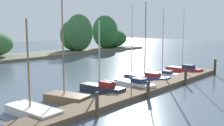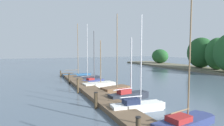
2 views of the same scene
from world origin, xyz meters
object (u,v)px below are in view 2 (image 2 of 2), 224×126
(mooring_piling_1, at_px, (69,79))
(sailboat_0, at_px, (77,74))
(sailboat_4, at_px, (116,88))
(sailboat_7, at_px, (186,121))
(mooring_piling_0, at_px, (61,74))
(sailboat_3, at_px, (100,84))
(mooring_piling_2, at_px, (78,86))
(sailboat_5, at_px, (129,95))
(sailboat_6, at_px, (138,106))
(mooring_piling_3, at_px, (96,100))
(sailboat_2, at_px, (93,79))
(sailboat_1, at_px, (87,76))

(mooring_piling_1, bearing_deg, sailboat_0, 157.16)
(sailboat_4, distance_m, sailboat_7, 9.05)
(sailboat_4, distance_m, mooring_piling_1, 7.23)
(mooring_piling_0, bearing_deg, mooring_piling_1, 1.69)
(mooring_piling_0, bearing_deg, sailboat_3, 17.78)
(mooring_piling_2, bearing_deg, sailboat_3, 124.00)
(mooring_piling_2, bearing_deg, sailboat_5, 41.31)
(sailboat_3, xyz_separation_m, sailboat_4, (2.88, 0.69, 0.06))
(sailboat_5, height_order, sailboat_6, sailboat_6)
(mooring_piling_1, bearing_deg, mooring_piling_3, -0.42)
(sailboat_2, distance_m, mooring_piling_3, 10.35)
(sailboat_4, distance_m, mooring_piling_3, 5.49)
(sailboat_0, xyz_separation_m, sailboat_2, (6.19, 0.60, 0.02))
(sailboat_4, distance_m, mooring_piling_2, 3.83)
(sailboat_7, bearing_deg, sailboat_5, 82.55)
(sailboat_4, height_order, mooring_piling_0, sailboat_4)
(sailboat_6, bearing_deg, sailboat_0, 95.97)
(sailboat_0, relative_size, sailboat_2, 1.25)
(sailboat_0, bearing_deg, sailboat_4, -83.43)
(sailboat_1, bearing_deg, sailboat_4, -79.72)
(mooring_piling_0, bearing_deg, sailboat_2, 25.86)
(sailboat_7, height_order, mooring_piling_3, sailboat_7)
(sailboat_0, xyz_separation_m, mooring_piling_2, (11.08, -2.57, 0.35))
(sailboat_1, xyz_separation_m, sailboat_7, (18.25, 0.25, 0.02))
(mooring_piling_0, bearing_deg, sailboat_5, 12.62)
(sailboat_3, relative_size, mooring_piling_2, 3.69)
(sailboat_2, xyz_separation_m, sailboat_5, (8.82, 0.29, 0.01))
(sailboat_3, bearing_deg, sailboat_0, 89.20)
(sailboat_6, xyz_separation_m, sailboat_7, (3.25, 0.95, -0.04))
(sailboat_1, xyz_separation_m, mooring_piling_0, (-3.03, -3.29, 0.19))
(mooring_piling_0, bearing_deg, sailboat_7, 9.45)
(mooring_piling_1, relative_size, mooring_piling_2, 0.84)
(sailboat_7, bearing_deg, mooring_piling_0, 90.93)
(sailboat_2, height_order, mooring_piling_0, sailboat_2)
(sailboat_5, height_order, mooring_piling_0, sailboat_5)
(mooring_piling_3, bearing_deg, sailboat_5, 107.68)
(sailboat_1, xyz_separation_m, sailboat_4, (9.20, 0.39, 0.04))
(mooring_piling_2, xyz_separation_m, mooring_piling_3, (4.99, 0.12, -0.12))
(sailboat_2, bearing_deg, mooring_piling_3, -118.50)
(sailboat_0, distance_m, mooring_piling_2, 11.38)
(sailboat_1, bearing_deg, sailboat_2, -84.66)
(sailboat_1, xyz_separation_m, sailboat_6, (15.01, -0.70, 0.06))
(sailboat_6, bearing_deg, sailboat_2, 93.06)
(sailboat_1, xyz_separation_m, mooring_piling_1, (2.89, -3.12, 0.30))
(mooring_piling_0, bearing_deg, sailboat_6, 8.18)
(sailboat_0, bearing_deg, sailboat_6, -88.76)
(sailboat_0, relative_size, mooring_piling_2, 5.81)
(sailboat_1, xyz_separation_m, mooring_piling_3, (13.35, -3.20, 0.29))
(mooring_piling_2, bearing_deg, sailboat_1, 158.33)
(sailboat_0, height_order, sailboat_3, sailboat_0)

